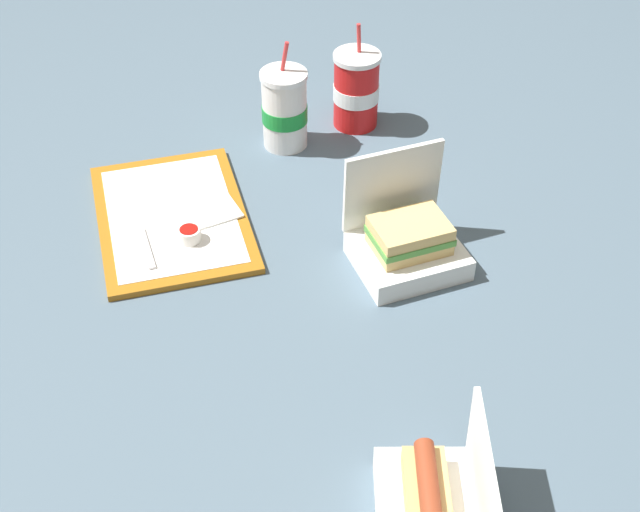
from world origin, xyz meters
name	(u,v)px	position (x,y,z in m)	size (l,w,h in m)	color
ground_plane	(307,290)	(0.00, 0.00, 0.00)	(3.20, 3.20, 0.00)	#4C6070
food_tray	(172,217)	(0.28, 0.13, 0.01)	(0.42, 0.33, 0.01)	#A56619
ketchup_cup	(189,234)	(0.19, 0.13, 0.03)	(0.04, 0.04, 0.02)	white
napkin_stack	(208,209)	(0.26, 0.07, 0.02)	(0.10, 0.10, 0.00)	white
plastic_fork	(146,248)	(0.21, 0.20, 0.02)	(0.11, 0.01, 0.01)	white
clamshell_sandwich_back	(407,242)	(-0.02, -0.18, 0.05)	(0.18, 0.19, 0.19)	white
soda_cup_right	(285,110)	(0.40, -0.16, 0.08)	(0.09, 0.09, 0.22)	white
soda_cup_corner	(356,90)	(0.40, -0.32, 0.08)	(0.10, 0.10, 0.22)	red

